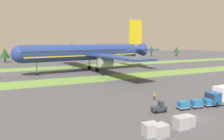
{
  "coord_description": "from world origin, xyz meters",
  "views": [
    {
      "loc": [
        -26.28,
        -24.31,
        12.62
      ],
      "look_at": [
        0.05,
        32.07,
        4.0
      ],
      "focal_mm": 33.97,
      "sensor_mm": 36.0,
      "label": 1
    }
  ],
  "objects_px": {
    "airliner": "(88,52)",
    "uld_container_2": "(181,122)",
    "cargo_dolly_third": "(209,102)",
    "taxiway_marker_0": "(102,82)",
    "cargo_dolly_fourth": "(221,101)",
    "taxiway_marker_1": "(144,75)",
    "baggage_tug": "(159,108)",
    "uld_container_3": "(187,121)",
    "uld_container_0": "(150,129)",
    "uld_container_1": "(160,130)",
    "ground_crew_marshaller": "(154,95)",
    "cargo_dolly_lead": "(183,105)",
    "cargo_dolly_second": "(196,103)",
    "catering_truck": "(222,94)"
  },
  "relations": [
    {
      "from": "cargo_dolly_lead",
      "to": "cargo_dolly_second",
      "type": "relative_size",
      "value": 1.0
    },
    {
      "from": "cargo_dolly_third",
      "to": "uld_container_3",
      "type": "bearing_deg",
      "value": 123.95
    },
    {
      "from": "uld_container_1",
      "to": "cargo_dolly_second",
      "type": "bearing_deg",
      "value": 26.47
    },
    {
      "from": "cargo_dolly_second",
      "to": "taxiway_marker_0",
      "type": "xyz_separation_m",
      "value": [
        -6.99,
        30.12,
        -0.61
      ]
    },
    {
      "from": "baggage_tug",
      "to": "uld_container_2",
      "type": "relative_size",
      "value": 1.37
    },
    {
      "from": "uld_container_0",
      "to": "uld_container_2",
      "type": "bearing_deg",
      "value": 0.93
    },
    {
      "from": "uld_container_2",
      "to": "taxiway_marker_1",
      "type": "distance_m",
      "value": 45.79
    },
    {
      "from": "uld_container_2",
      "to": "ground_crew_marshaller",
      "type": "bearing_deg",
      "value": 68.15
    },
    {
      "from": "cargo_dolly_fourth",
      "to": "uld_container_1",
      "type": "bearing_deg",
      "value": 114.69
    },
    {
      "from": "baggage_tug",
      "to": "taxiway_marker_0",
      "type": "bearing_deg",
      "value": 5.59
    },
    {
      "from": "airliner",
      "to": "uld_container_1",
      "type": "xyz_separation_m",
      "value": [
        -10.84,
        -62.03,
        -7.13
      ]
    },
    {
      "from": "airliner",
      "to": "taxiway_marker_0",
      "type": "height_order",
      "value": "airliner"
    },
    {
      "from": "uld_container_1",
      "to": "taxiway_marker_1",
      "type": "height_order",
      "value": "uld_container_1"
    },
    {
      "from": "cargo_dolly_third",
      "to": "taxiway_marker_1",
      "type": "xyz_separation_m",
      "value": [
        8.45,
        35.1,
        -0.61
      ]
    },
    {
      "from": "catering_truck",
      "to": "ground_crew_marshaller",
      "type": "height_order",
      "value": "catering_truck"
    },
    {
      "from": "uld_container_2",
      "to": "taxiway_marker_1",
      "type": "bearing_deg",
      "value": 63.01
    },
    {
      "from": "cargo_dolly_third",
      "to": "uld_container_0",
      "type": "distance_m",
      "value": 18.61
    },
    {
      "from": "ground_crew_marshaller",
      "to": "taxiway_marker_1",
      "type": "bearing_deg",
      "value": 154.05
    },
    {
      "from": "catering_truck",
      "to": "uld_container_2",
      "type": "bearing_deg",
      "value": 108.61
    },
    {
      "from": "baggage_tug",
      "to": "cargo_dolly_lead",
      "type": "xyz_separation_m",
      "value": [
        4.98,
        -0.64,
        0.1
      ]
    },
    {
      "from": "catering_truck",
      "to": "uld_container_2",
      "type": "xyz_separation_m",
      "value": [
        -15.93,
        -5.81,
        -1.06
      ]
    },
    {
      "from": "uld_container_0",
      "to": "uld_container_2",
      "type": "distance_m",
      "value": 5.35
    },
    {
      "from": "cargo_dolly_fourth",
      "to": "taxiway_marker_1",
      "type": "xyz_separation_m",
      "value": [
        5.57,
        35.47,
        -0.61
      ]
    },
    {
      "from": "cargo_dolly_third",
      "to": "taxiway_marker_0",
      "type": "xyz_separation_m",
      "value": [
        -9.86,
        30.49,
        -0.61
      ]
    },
    {
      "from": "cargo_dolly_third",
      "to": "taxiway_marker_0",
      "type": "distance_m",
      "value": 32.05
    },
    {
      "from": "baggage_tug",
      "to": "uld_container_0",
      "type": "xyz_separation_m",
      "value": [
        -6.95,
        -7.16,
        0.06
      ]
    },
    {
      "from": "uld_container_1",
      "to": "taxiway_marker_0",
      "type": "height_order",
      "value": "uld_container_1"
    },
    {
      "from": "uld_container_3",
      "to": "uld_container_0",
      "type": "bearing_deg",
      "value": -177.47
    },
    {
      "from": "cargo_dolly_lead",
      "to": "catering_truck",
      "type": "bearing_deg",
      "value": -86.48
    },
    {
      "from": "cargo_dolly_lead",
      "to": "uld_container_1",
      "type": "relative_size",
      "value": 1.19
    },
    {
      "from": "cargo_dolly_fourth",
      "to": "uld_container_3",
      "type": "xyz_separation_m",
      "value": [
        -13.81,
        -5.12,
        -0.11
      ]
    },
    {
      "from": "ground_crew_marshaller",
      "to": "uld_container_3",
      "type": "distance_m",
      "value": 14.4
    },
    {
      "from": "catering_truck",
      "to": "uld_container_0",
      "type": "bearing_deg",
      "value": 104.05
    },
    {
      "from": "uld_container_0",
      "to": "baggage_tug",
      "type": "bearing_deg",
      "value": 45.87
    },
    {
      "from": "baggage_tug",
      "to": "ground_crew_marshaller",
      "type": "distance_m",
      "value": 7.98
    },
    {
      "from": "taxiway_marker_1",
      "to": "airliner",
      "type": "bearing_deg",
      "value": 124.75
    },
    {
      "from": "airliner",
      "to": "uld_container_0",
      "type": "height_order",
      "value": "airliner"
    },
    {
      "from": "uld_container_0",
      "to": "uld_container_1",
      "type": "distance_m",
      "value": 1.28
    },
    {
      "from": "airliner",
      "to": "cargo_dolly_second",
      "type": "xyz_separation_m",
      "value": [
        2.88,
        -55.2,
        -7.02
      ]
    },
    {
      "from": "ground_crew_marshaller",
      "to": "taxiway_marker_1",
      "type": "xyz_separation_m",
      "value": [
        15.18,
        26.82,
        -0.64
      ]
    },
    {
      "from": "baggage_tug",
      "to": "taxiway_marker_1",
      "type": "height_order",
      "value": "baggage_tug"
    },
    {
      "from": "airliner",
      "to": "cargo_dolly_lead",
      "type": "xyz_separation_m",
      "value": [
        0.0,
        -54.83,
        -7.02
      ]
    },
    {
      "from": "airliner",
      "to": "uld_container_2",
      "type": "relative_size",
      "value": 36.0
    },
    {
      "from": "uld_container_2",
      "to": "uld_container_0",
      "type": "bearing_deg",
      "value": -179.07
    },
    {
      "from": "uld_container_3",
      "to": "taxiway_marker_1",
      "type": "bearing_deg",
      "value": 64.47
    },
    {
      "from": "uld_container_0",
      "to": "cargo_dolly_second",
      "type": "bearing_deg",
      "value": 22.56
    },
    {
      "from": "cargo_dolly_lead",
      "to": "uld_container_1",
      "type": "height_order",
      "value": "uld_container_1"
    },
    {
      "from": "uld_container_1",
      "to": "taxiway_marker_1",
      "type": "bearing_deg",
      "value": 58.93
    },
    {
      "from": "uld_container_1",
      "to": "uld_container_3",
      "type": "distance_m",
      "value": 5.75
    },
    {
      "from": "cargo_dolly_second",
      "to": "uld_container_2",
      "type": "distance_m",
      "value": 11.24
    }
  ]
}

